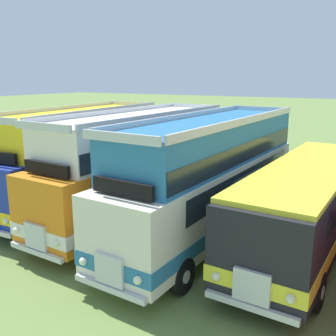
{
  "coord_description": "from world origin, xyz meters",
  "views": [
    {
      "loc": [
        3.73,
        -12.85,
        5.85
      ],
      "look_at": [
        -3.78,
        0.26,
        2.25
      ],
      "focal_mm": 41.19,
      "sensor_mm": 36.0,
      "label": 1
    }
  ],
  "objects_px": {
    "bus_second_in_row": "(140,163)",
    "bus_fourth_in_row": "(307,201)",
    "bus_first_in_row": "(82,155)",
    "bus_third_in_row": "(212,174)"
  },
  "relations": [
    {
      "from": "bus_fourth_in_row",
      "to": "bus_second_in_row",
      "type": "bearing_deg",
      "value": -178.12
    },
    {
      "from": "bus_second_in_row",
      "to": "bus_first_in_row",
      "type": "bearing_deg",
      "value": 177.32
    },
    {
      "from": "bus_first_in_row",
      "to": "bus_fourth_in_row",
      "type": "xyz_separation_m",
      "value": [
        9.96,
        0.06,
        -0.6
      ]
    },
    {
      "from": "bus_third_in_row",
      "to": "bus_fourth_in_row",
      "type": "xyz_separation_m",
      "value": [
        3.31,
        0.45,
        -0.61
      ]
    },
    {
      "from": "bus_first_in_row",
      "to": "bus_second_in_row",
      "type": "relative_size",
      "value": 0.96
    },
    {
      "from": "bus_second_in_row",
      "to": "bus_fourth_in_row",
      "type": "distance_m",
      "value": 6.66
    },
    {
      "from": "bus_first_in_row",
      "to": "bus_second_in_row",
      "type": "height_order",
      "value": "same"
    },
    {
      "from": "bus_second_in_row",
      "to": "bus_third_in_row",
      "type": "bearing_deg",
      "value": -3.99
    },
    {
      "from": "bus_third_in_row",
      "to": "bus_first_in_row",
      "type": "bearing_deg",
      "value": 176.67
    },
    {
      "from": "bus_second_in_row",
      "to": "bus_fourth_in_row",
      "type": "xyz_separation_m",
      "value": [
        6.63,
        0.22,
        -0.61
      ]
    }
  ]
}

